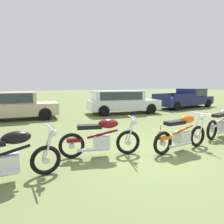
# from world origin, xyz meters

# --- Properties ---
(ground_plane) EXTENTS (120.00, 120.00, 0.00)m
(ground_plane) POSITION_xyz_m (0.00, 0.00, 0.00)
(ground_plane) COLOR olive
(motorcycle_black) EXTENTS (2.04, 0.64, 1.02)m
(motorcycle_black) POSITION_xyz_m (-3.26, -0.23, 0.49)
(motorcycle_black) COLOR black
(motorcycle_black) RESTS_ON ground
(motorcycle_maroon) EXTENTS (2.06, 0.80, 1.02)m
(motorcycle_maroon) POSITION_xyz_m (-1.15, 0.32, 0.49)
(motorcycle_maroon) COLOR black
(motorcycle_maroon) RESTS_ON ground
(motorcycle_orange) EXTENTS (2.02, 0.64, 1.02)m
(motorcycle_orange) POSITION_xyz_m (1.06, -0.21, 0.49)
(motorcycle_orange) COLOR black
(motorcycle_orange) RESTS_ON ground
(motorcycle_silver) EXTENTS (2.09, 0.86, 1.02)m
(motorcycle_silver) POSITION_xyz_m (3.49, 0.36, 0.49)
(motorcycle_silver) COLOR black
(motorcycle_silver) RESTS_ON ground
(car_beige) EXTENTS (4.21, 2.13, 1.43)m
(car_beige) POSITION_xyz_m (-3.10, 7.32, 0.80)
(car_beige) COLOR #BCAD8C
(car_beige) RESTS_ON ground
(car_white) EXTENTS (4.64, 2.34, 1.43)m
(car_white) POSITION_xyz_m (2.89, 6.91, 0.83)
(car_white) COLOR silver
(car_white) RESTS_ON ground
(pickup_truck_navy) EXTENTS (5.58, 2.66, 1.49)m
(pickup_truck_navy) POSITION_xyz_m (9.22, 7.67, 0.75)
(pickup_truck_navy) COLOR #161E4C
(pickup_truck_navy) RESTS_ON ground
(traffic_cone) EXTENTS (0.25, 0.25, 0.45)m
(traffic_cone) POSITION_xyz_m (1.39, 1.13, 0.21)
(traffic_cone) COLOR #EA590F
(traffic_cone) RESTS_ON ground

